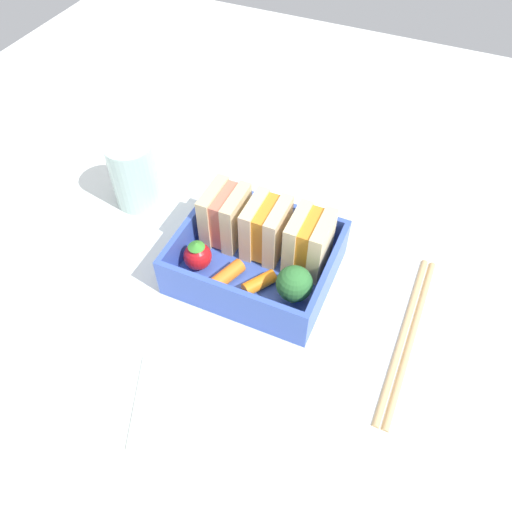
{
  "coord_description": "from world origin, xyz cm",
  "views": [
    {
      "loc": [
        13.7,
        -31.07,
        42.63
      ],
      "look_at": [
        0.0,
        0.0,
        2.7
      ],
      "focal_mm": 35.0,
      "sensor_mm": 36.0,
      "label": 1
    }
  ],
  "objects_px": {
    "sandwich_left": "(225,215)",
    "chopstick_pair": "(408,334)",
    "sandwich_center_left": "(266,228)",
    "drinking_glass": "(134,174)",
    "sandwich_center": "(309,242)",
    "carrot_stick_left": "(226,276)",
    "folded_napkin": "(221,402)",
    "broccoli_floret": "(294,284)",
    "strawberry_far_left": "(198,255)",
    "carrot_stick_far_left": "(259,283)"
  },
  "relations": [
    {
      "from": "strawberry_far_left",
      "to": "sandwich_center_left",
      "type": "bearing_deg",
      "value": 42.43
    },
    {
      "from": "sandwich_left",
      "to": "drinking_glass",
      "type": "relative_size",
      "value": 0.77
    },
    {
      "from": "sandwich_center_left",
      "to": "carrot_stick_far_left",
      "type": "xyz_separation_m",
      "value": [
        0.01,
        -0.05,
        -0.02
      ]
    },
    {
      "from": "broccoli_floret",
      "to": "drinking_glass",
      "type": "distance_m",
      "value": 0.24
    },
    {
      "from": "sandwich_center",
      "to": "sandwich_center_left",
      "type": "bearing_deg",
      "value": 180.0
    },
    {
      "from": "sandwich_center",
      "to": "drinking_glass",
      "type": "bearing_deg",
      "value": 174.7
    },
    {
      "from": "carrot_stick_left",
      "to": "broccoli_floret",
      "type": "xyz_separation_m",
      "value": [
        0.07,
        0.01,
        0.02
      ]
    },
    {
      "from": "sandwich_center_left",
      "to": "carrot_stick_far_left",
      "type": "distance_m",
      "value": 0.06
    },
    {
      "from": "sandwich_left",
      "to": "carrot_stick_left",
      "type": "height_order",
      "value": "sandwich_left"
    },
    {
      "from": "sandwich_left",
      "to": "sandwich_center_left",
      "type": "distance_m",
      "value": 0.05
    },
    {
      "from": "carrot_stick_left",
      "to": "strawberry_far_left",
      "type": "bearing_deg",
      "value": 168.79
    },
    {
      "from": "strawberry_far_left",
      "to": "carrot_stick_far_left",
      "type": "height_order",
      "value": "strawberry_far_left"
    },
    {
      "from": "sandwich_left",
      "to": "sandwich_center",
      "type": "relative_size",
      "value": 1.0
    },
    {
      "from": "strawberry_far_left",
      "to": "carrot_stick_far_left",
      "type": "distance_m",
      "value": 0.07
    },
    {
      "from": "strawberry_far_left",
      "to": "folded_napkin",
      "type": "height_order",
      "value": "strawberry_far_left"
    },
    {
      "from": "sandwich_center_left",
      "to": "strawberry_far_left",
      "type": "relative_size",
      "value": 1.78
    },
    {
      "from": "sandwich_left",
      "to": "broccoli_floret",
      "type": "bearing_deg",
      "value": -27.11
    },
    {
      "from": "chopstick_pair",
      "to": "strawberry_far_left",
      "type": "bearing_deg",
      "value": -177.18
    },
    {
      "from": "drinking_glass",
      "to": "broccoli_floret",
      "type": "bearing_deg",
      "value": -17.45
    },
    {
      "from": "sandwich_left",
      "to": "folded_napkin",
      "type": "distance_m",
      "value": 0.2
    },
    {
      "from": "sandwich_left",
      "to": "chopstick_pair",
      "type": "height_order",
      "value": "sandwich_left"
    },
    {
      "from": "sandwich_center_left",
      "to": "sandwich_left",
      "type": "bearing_deg",
      "value": 180.0
    },
    {
      "from": "carrot_stick_left",
      "to": "chopstick_pair",
      "type": "height_order",
      "value": "carrot_stick_left"
    },
    {
      "from": "sandwich_center",
      "to": "strawberry_far_left",
      "type": "distance_m",
      "value": 0.12
    },
    {
      "from": "sandwich_left",
      "to": "carrot_stick_far_left",
      "type": "height_order",
      "value": "sandwich_left"
    },
    {
      "from": "carrot_stick_left",
      "to": "carrot_stick_far_left",
      "type": "xyz_separation_m",
      "value": [
        0.04,
        0.01,
        -0.0
      ]
    },
    {
      "from": "sandwich_left",
      "to": "folded_napkin",
      "type": "bearing_deg",
      "value": -65.49
    },
    {
      "from": "sandwich_left",
      "to": "folded_napkin",
      "type": "relative_size",
      "value": 0.41
    },
    {
      "from": "carrot_stick_left",
      "to": "drinking_glass",
      "type": "xyz_separation_m",
      "value": [
        -0.16,
        0.08,
        0.02
      ]
    },
    {
      "from": "sandwich_left",
      "to": "broccoli_floret",
      "type": "distance_m",
      "value": 0.11
    },
    {
      "from": "broccoli_floret",
      "to": "chopstick_pair",
      "type": "height_order",
      "value": "broccoli_floret"
    },
    {
      "from": "sandwich_center_left",
      "to": "drinking_glass",
      "type": "height_order",
      "value": "drinking_glass"
    },
    {
      "from": "sandwich_center_left",
      "to": "drinking_glass",
      "type": "bearing_deg",
      "value": 173.28
    },
    {
      "from": "broccoli_floret",
      "to": "chopstick_pair",
      "type": "distance_m",
      "value": 0.12
    },
    {
      "from": "carrot_stick_far_left",
      "to": "chopstick_pair",
      "type": "xyz_separation_m",
      "value": [
        0.15,
        0.01,
        -0.02
      ]
    },
    {
      "from": "broccoli_floret",
      "to": "chopstick_pair",
      "type": "xyz_separation_m",
      "value": [
        0.12,
        0.01,
        -0.03
      ]
    },
    {
      "from": "sandwich_center_left",
      "to": "folded_napkin",
      "type": "bearing_deg",
      "value": -79.62
    },
    {
      "from": "chopstick_pair",
      "to": "drinking_glass",
      "type": "height_order",
      "value": "drinking_glass"
    },
    {
      "from": "drinking_glass",
      "to": "sandwich_center",
      "type": "bearing_deg",
      "value": -5.3
    },
    {
      "from": "sandwich_left",
      "to": "sandwich_center_left",
      "type": "relative_size",
      "value": 1.0
    },
    {
      "from": "sandwich_center",
      "to": "chopstick_pair",
      "type": "distance_m",
      "value": 0.13
    },
    {
      "from": "sandwich_center",
      "to": "carrot_stick_left",
      "type": "relative_size",
      "value": 1.48
    },
    {
      "from": "broccoli_floret",
      "to": "folded_napkin",
      "type": "height_order",
      "value": "broccoli_floret"
    },
    {
      "from": "chopstick_pair",
      "to": "folded_napkin",
      "type": "height_order",
      "value": "chopstick_pair"
    },
    {
      "from": "sandwich_left",
      "to": "strawberry_far_left",
      "type": "distance_m",
      "value": 0.05
    },
    {
      "from": "sandwich_center",
      "to": "folded_napkin",
      "type": "distance_m",
      "value": 0.18
    },
    {
      "from": "sandwich_left",
      "to": "broccoli_floret",
      "type": "relative_size",
      "value": 1.47
    },
    {
      "from": "sandwich_center_left",
      "to": "carrot_stick_left",
      "type": "bearing_deg",
      "value": -108.98
    },
    {
      "from": "sandwich_center",
      "to": "carrot_stick_far_left",
      "type": "bearing_deg",
      "value": -122.63
    },
    {
      "from": "carrot_stick_far_left",
      "to": "chopstick_pair",
      "type": "relative_size",
      "value": 0.17
    }
  ]
}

